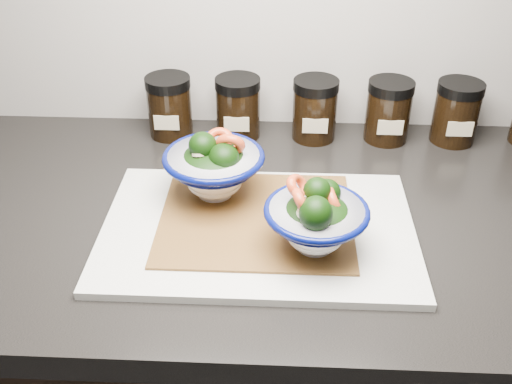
{
  "coord_description": "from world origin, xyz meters",
  "views": [
    {
      "loc": [
        -0.15,
        0.7,
        1.43
      ],
      "look_at": [
        -0.18,
        1.41,
        0.96
      ],
      "focal_mm": 42.0,
      "sensor_mm": 36.0,
      "label": 1
    }
  ],
  "objects_px": {
    "cutting_board": "(258,230)",
    "bowl_right": "(316,219)",
    "spice_jar_d": "(388,111)",
    "spice_jar_e": "(456,112)",
    "spice_jar_b": "(238,108)",
    "spice_jar_c": "(315,109)",
    "spice_jar_a": "(170,106)",
    "bowl_left": "(214,167)"
  },
  "relations": [
    {
      "from": "spice_jar_b",
      "to": "spice_jar_d",
      "type": "xyz_separation_m",
      "value": [
        0.27,
        0.0,
        0.0
      ]
    },
    {
      "from": "spice_jar_c",
      "to": "bowl_right",
      "type": "bearing_deg",
      "value": -91.74
    },
    {
      "from": "spice_jar_b",
      "to": "spice_jar_e",
      "type": "bearing_deg",
      "value": 0.0
    },
    {
      "from": "spice_jar_b",
      "to": "spice_jar_e",
      "type": "distance_m",
      "value": 0.39
    },
    {
      "from": "spice_jar_a",
      "to": "spice_jar_c",
      "type": "xyz_separation_m",
      "value": [
        0.27,
        0.0,
        0.0
      ]
    },
    {
      "from": "spice_jar_b",
      "to": "bowl_right",
      "type": "bearing_deg",
      "value": -69.49
    },
    {
      "from": "bowl_right",
      "to": "spice_jar_e",
      "type": "xyz_separation_m",
      "value": [
        0.26,
        0.35,
        -0.0
      ]
    },
    {
      "from": "cutting_board",
      "to": "spice_jar_d",
      "type": "bearing_deg",
      "value": 53.38
    },
    {
      "from": "spice_jar_b",
      "to": "spice_jar_d",
      "type": "relative_size",
      "value": 1.0
    },
    {
      "from": "spice_jar_c",
      "to": "spice_jar_d",
      "type": "xyz_separation_m",
      "value": [
        0.13,
        0.0,
        0.0
      ]
    },
    {
      "from": "bowl_left",
      "to": "spice_jar_e",
      "type": "bearing_deg",
      "value": 28.15
    },
    {
      "from": "cutting_board",
      "to": "bowl_left",
      "type": "xyz_separation_m",
      "value": [
        -0.07,
        0.08,
        0.06
      ]
    },
    {
      "from": "cutting_board",
      "to": "bowl_right",
      "type": "height_order",
      "value": "bowl_right"
    },
    {
      "from": "cutting_board",
      "to": "spice_jar_b",
      "type": "bearing_deg",
      "value": 99.53
    },
    {
      "from": "bowl_right",
      "to": "spice_jar_d",
      "type": "bearing_deg",
      "value": 67.51
    },
    {
      "from": "spice_jar_d",
      "to": "spice_jar_e",
      "type": "relative_size",
      "value": 1.0
    },
    {
      "from": "spice_jar_a",
      "to": "spice_jar_b",
      "type": "relative_size",
      "value": 1.0
    },
    {
      "from": "spice_jar_d",
      "to": "bowl_left",
      "type": "bearing_deg",
      "value": -142.85
    },
    {
      "from": "spice_jar_c",
      "to": "spice_jar_e",
      "type": "relative_size",
      "value": 1.0
    },
    {
      "from": "spice_jar_b",
      "to": "spice_jar_c",
      "type": "distance_m",
      "value": 0.14
    },
    {
      "from": "bowl_left",
      "to": "spice_jar_e",
      "type": "xyz_separation_m",
      "value": [
        0.41,
        0.22,
        -0.01
      ]
    },
    {
      "from": "spice_jar_e",
      "to": "spice_jar_c",
      "type": "bearing_deg",
      "value": 180.0
    },
    {
      "from": "spice_jar_c",
      "to": "spice_jar_e",
      "type": "bearing_deg",
      "value": 0.0
    },
    {
      "from": "bowl_left",
      "to": "spice_jar_b",
      "type": "distance_m",
      "value": 0.22
    },
    {
      "from": "cutting_board",
      "to": "spice_jar_d",
      "type": "distance_m",
      "value": 0.38
    },
    {
      "from": "cutting_board",
      "to": "spice_jar_a",
      "type": "height_order",
      "value": "spice_jar_a"
    },
    {
      "from": "bowl_right",
      "to": "spice_jar_b",
      "type": "xyz_separation_m",
      "value": [
        -0.13,
        0.35,
        -0.0
      ]
    },
    {
      "from": "spice_jar_b",
      "to": "spice_jar_c",
      "type": "xyz_separation_m",
      "value": [
        0.14,
        0.0,
        0.0
      ]
    },
    {
      "from": "bowl_right",
      "to": "spice_jar_d",
      "type": "relative_size",
      "value": 1.25
    },
    {
      "from": "bowl_left",
      "to": "bowl_right",
      "type": "relative_size",
      "value": 1.09
    },
    {
      "from": "bowl_right",
      "to": "spice_jar_b",
      "type": "bearing_deg",
      "value": 110.51
    },
    {
      "from": "cutting_board",
      "to": "spice_jar_e",
      "type": "distance_m",
      "value": 0.46
    },
    {
      "from": "spice_jar_e",
      "to": "bowl_left",
      "type": "bearing_deg",
      "value": -151.85
    },
    {
      "from": "cutting_board",
      "to": "spice_jar_d",
      "type": "relative_size",
      "value": 3.98
    },
    {
      "from": "spice_jar_c",
      "to": "spice_jar_a",
      "type": "bearing_deg",
      "value": 180.0
    },
    {
      "from": "cutting_board",
      "to": "spice_jar_e",
      "type": "relative_size",
      "value": 3.98
    },
    {
      "from": "cutting_board",
      "to": "bowl_right",
      "type": "xyz_separation_m",
      "value": [
        0.08,
        -0.05,
        0.06
      ]
    },
    {
      "from": "cutting_board",
      "to": "bowl_left",
      "type": "height_order",
      "value": "bowl_left"
    },
    {
      "from": "cutting_board",
      "to": "spice_jar_b",
      "type": "xyz_separation_m",
      "value": [
        -0.05,
        0.3,
        0.05
      ]
    },
    {
      "from": "bowl_right",
      "to": "spice_jar_b",
      "type": "relative_size",
      "value": 1.25
    },
    {
      "from": "cutting_board",
      "to": "bowl_right",
      "type": "bearing_deg",
      "value": -30.54
    },
    {
      "from": "bowl_left",
      "to": "spice_jar_a",
      "type": "distance_m",
      "value": 0.25
    }
  ]
}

